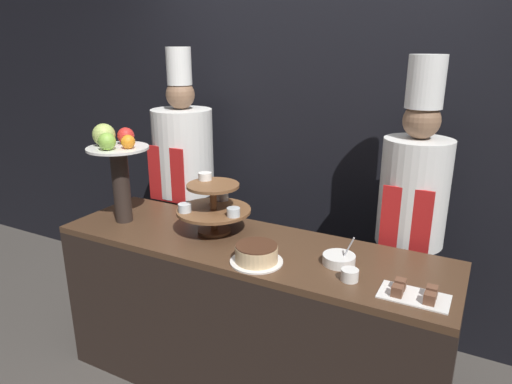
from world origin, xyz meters
The scene contains 10 objects.
wall_back centered at (0.00, 1.24, 1.40)m, with size 10.00×0.06×2.80m.
buffet_counter centered at (0.00, 0.30, 0.45)m, with size 2.10×0.61×0.90m.
tiered_stand centered at (-0.23, 0.35, 1.06)m, with size 0.41×0.41×0.32m.
fruit_pedestal centered at (-0.80, 0.24, 1.27)m, with size 0.34×0.34×0.57m.
cake_round centered at (0.15, 0.13, 0.94)m, with size 0.25×0.25×0.09m.
cup_white centered at (0.59, 0.17, 0.92)m, with size 0.08×0.08×0.05m.
cake_square_tray centered at (0.86, 0.16, 0.92)m, with size 0.28×0.16×0.05m.
serving_bowl_near centered at (0.50, 0.30, 0.92)m, with size 0.15×0.15×0.15m.
chef_left centered at (-0.80, 0.85, 1.01)m, with size 0.41×0.41×1.87m.
chef_center_left centered at (0.72, 0.85, 1.00)m, with size 0.36×0.36×1.84m.
Camera 1 is at (1.06, -1.59, 1.88)m, focal length 32.00 mm.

